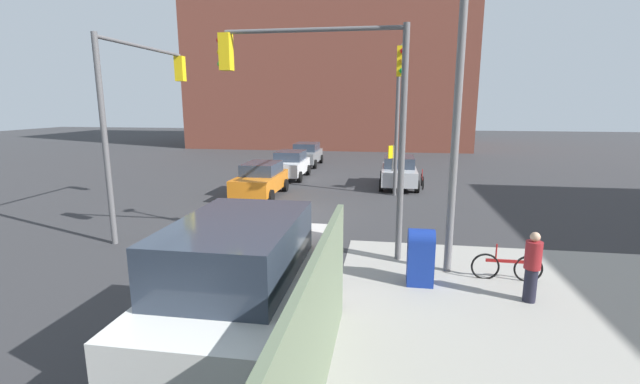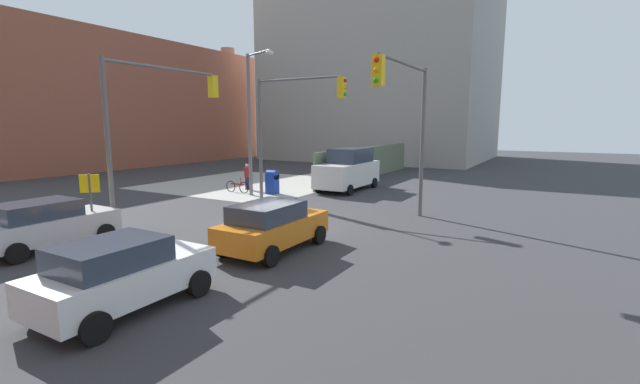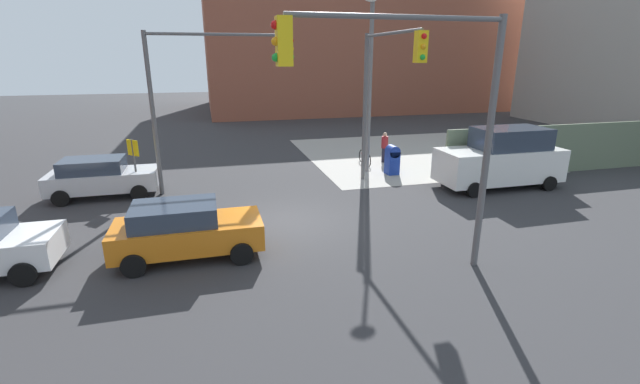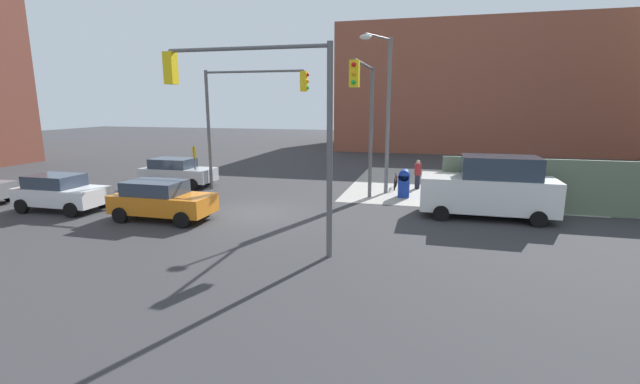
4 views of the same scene
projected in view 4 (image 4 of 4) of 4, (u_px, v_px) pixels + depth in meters
ground_plane at (254, 213)px, 18.91m from camera, size 120.00×120.00×0.00m
sidewalk_corner at (456, 185)px, 25.22m from camera, size 12.00×12.00×0.01m
building_warehouse_north at (496, 90)px, 46.44m from camera, size 32.00×18.00×12.38m
traffic_signal_nw_corner at (246, 105)px, 22.78m from camera, size 5.88×0.36×6.50m
traffic_signal_se_corner at (262, 107)px, 13.12m from camera, size 5.59×0.36×6.50m
traffic_signal_ne_corner at (365, 106)px, 19.21m from camera, size 0.36×5.33×6.50m
street_lamp_corner at (385, 104)px, 21.88m from camera, size 1.31×2.49×8.00m
warning_sign_two_way at (195, 160)px, 24.05m from camera, size 0.48×0.48×2.40m
mailbox_blue at (404, 182)px, 21.96m from camera, size 0.56×0.64×1.43m
coupe_white at (60, 192)px, 19.20m from camera, size 3.87×2.02×1.62m
sedan_silver at (177, 172)px, 24.90m from camera, size 4.17×2.02×1.62m
hatchback_orange at (161, 200)px, 17.69m from camera, size 4.13×2.02×1.62m
van_white_delivery at (490, 188)px, 17.91m from camera, size 5.40×2.32×2.62m
pedestrian_crossing at (418, 174)px, 24.07m from camera, size 0.36×0.36×1.65m
bicycle_leaning_on_fence at (395, 182)px, 24.28m from camera, size 0.05×1.75×0.97m
bicycle_at_crosswalk at (190, 177)px, 26.20m from camera, size 1.75×0.05×0.97m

